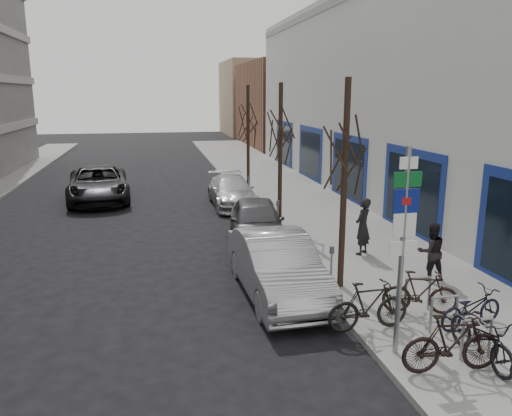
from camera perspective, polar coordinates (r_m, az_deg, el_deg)
name	(u,v)px	position (r m, az deg, el deg)	size (l,w,h in m)	color
ground	(276,373)	(9.86, 2.33, -18.29)	(120.00, 120.00, 0.00)	black
sidewalk_east	(326,223)	(19.97, 7.99, -1.76)	(5.00, 70.00, 0.15)	slate
commercial_building	(512,95)	(30.78, 27.23, 11.39)	(20.00, 32.00, 10.00)	#B7B7B2
brick_building_far	(307,105)	(50.48, 5.87, 11.67)	(12.00, 14.00, 8.00)	brown
tan_building_far	(276,98)	(65.06, 2.28, 12.45)	(13.00, 12.00, 9.00)	#937A5B
highway_sign_pole	(403,240)	(9.67, 16.45, -3.51)	(0.55, 0.10, 4.20)	gray
bike_rack	(444,310)	(11.45, 20.72, -10.80)	(0.66, 2.26, 0.83)	gray
tree_near	(346,135)	(12.61, 10.26, 8.18)	(1.80, 1.80, 5.50)	black
tree_mid	(281,121)	(18.78, 2.83, 9.89)	(1.80, 1.80, 5.50)	black
tree_far	(248,114)	(25.13, -0.92, 10.69)	(1.80, 1.80, 5.50)	black
meter_front	(331,266)	(12.66, 8.61, -6.54)	(0.10, 0.08, 1.27)	gray
meter_mid	(278,214)	(17.70, 2.51, -0.74)	(0.10, 0.08, 1.27)	gray
meter_back	(249,187)	(22.95, -0.83, 2.46)	(0.10, 0.08, 1.27)	gray
bike_near_left	(482,333)	(10.56, 24.44, -12.85)	(0.57, 1.87, 1.14)	black
bike_near_right	(452,343)	(9.96, 21.50, -14.13)	(0.57, 1.90, 1.15)	black
bike_mid_curb	(471,305)	(11.89, 23.40, -10.15)	(0.51, 1.67, 1.02)	black
bike_mid_inner	(369,305)	(11.06, 12.74, -10.80)	(0.55, 1.86, 1.13)	black
bike_far_inner	(420,292)	(12.16, 18.28, -9.10)	(0.52, 1.74, 1.05)	black
parked_car_front	(277,266)	(12.86, 2.42, -6.63)	(1.70, 4.87, 1.60)	#B2B2B7
parked_car_mid	(257,221)	(17.31, 0.07, -1.54)	(1.82, 4.52, 1.54)	#46454A
parked_car_back	(232,191)	(23.08, -2.76, 1.90)	(1.90, 4.67, 1.36)	#B2B3B8
lane_car	(98,184)	(25.32, -17.58, 2.65)	(2.77, 6.00, 1.67)	black
pedestrian_near	(363,226)	(15.94, 12.10, -2.06)	(0.66, 0.43, 1.81)	black
pedestrian_far	(431,251)	(14.32, 19.38, -4.65)	(0.59, 0.40, 1.61)	black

